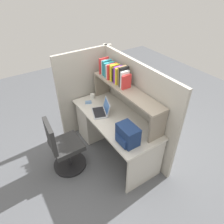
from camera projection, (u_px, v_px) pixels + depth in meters
name	position (u px, v px, depth m)	size (l,w,h in m)	color
ground_plane	(114.00, 150.00, 3.60)	(8.00, 8.00, 0.00)	#595B60
desk	(102.00, 120.00, 3.62)	(1.60, 0.70, 0.73)	beige
cubicle_partition_rear	(134.00, 107.00, 3.30)	(1.84, 0.05, 1.55)	#B2ADA0
cubicle_partition_left	(86.00, 92.00, 3.69)	(0.05, 1.06, 1.55)	#B2ADA0
overhead_hutch	(126.00, 94.00, 3.04)	(1.44, 0.28, 0.45)	gray
reference_books_on_shelf	(115.00, 73.00, 3.11)	(0.64, 0.19, 0.30)	red
laptop	(102.00, 110.00, 3.23)	(0.38, 0.34, 0.22)	#B7BABF
backpack	(127.00, 135.00, 2.65)	(0.30, 0.23, 0.26)	navy
computer_mouse	(88.00, 102.00, 3.47)	(0.06, 0.10, 0.03)	#7299C6
paper_cup	(92.00, 96.00, 3.57)	(0.08, 0.08, 0.09)	white
office_chair	(64.00, 149.00, 3.08)	(0.52, 0.52, 0.93)	black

